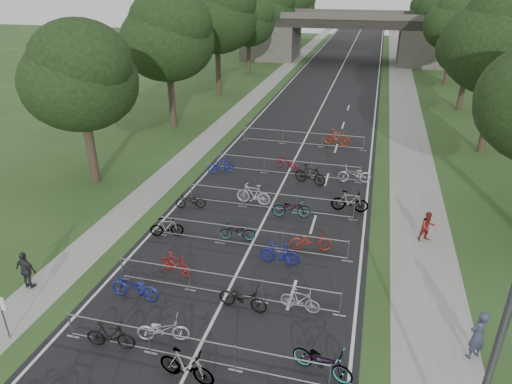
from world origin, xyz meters
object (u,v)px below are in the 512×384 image
at_px(lamppost, 499,346).
at_px(park_sign, 1,310).
at_px(pedestrian_a, 478,335).
at_px(pedestrian_b, 427,227).
at_px(pedestrian_c, 26,270).
at_px(overpass_bridge, 347,37).

bearing_deg(lamppost, park_sign, 176.22).
bearing_deg(park_sign, lamppost, -3.78).
bearing_deg(pedestrian_a, pedestrian_b, -119.73).
bearing_deg(lamppost, pedestrian_c, 167.31).
height_order(pedestrian_a, pedestrian_c, pedestrian_a).
xyz_separation_m(lamppost, pedestrian_c, (-16.42, 3.70, -3.43)).
height_order(overpass_bridge, pedestrian_c, overpass_bridge).
relative_size(pedestrian_a, pedestrian_b, 1.25).
xyz_separation_m(overpass_bridge, pedestrian_a, (9.20, -58.73, -2.57)).
xyz_separation_m(overpass_bridge, pedestrian_b, (8.17, -51.16, -2.77)).
relative_size(overpass_bridge, park_sign, 16.99).
bearing_deg(park_sign, pedestrian_b, 35.91).
xyz_separation_m(pedestrian_b, pedestrian_c, (-16.26, -8.15, 0.08)).
relative_size(park_sign, pedestrian_c, 1.08).
distance_m(pedestrian_a, pedestrian_c, 17.30).
bearing_deg(pedestrian_b, overpass_bridge, 74.94).
bearing_deg(pedestrian_b, pedestrian_a, -106.42).
bearing_deg(pedestrian_c, pedestrian_a, -172.83).
height_order(overpass_bridge, lamppost, lamppost).
height_order(lamppost, pedestrian_a, lamppost).
relative_size(park_sign, pedestrian_a, 0.95).
bearing_deg(pedestrian_b, lamppost, -113.36).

